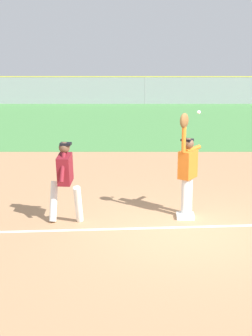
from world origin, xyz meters
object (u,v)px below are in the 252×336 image
fielder (186,166)px  parked_car_black (131,88)px  runner (64,176)px  baseball (197,112)px  parked_car_silver (191,89)px  first_base (184,216)px  parked_car_white (62,89)px

fielder → parked_car_black: fielder is taller
runner → parked_car_black: size_ratio=0.38×
fielder → baseball: baseball is taller
fielder → baseball: 1.21m
runner → baseball: (2.76, 0.25, 1.30)m
parked_car_black → runner: bearing=-98.2°
parked_car_silver → runner: bearing=-102.0°
fielder → baseball: (0.18, -0.17, 1.18)m
first_base → parked_car_black: bearing=91.8°
first_base → baseball: bearing=-7.9°
first_base → fielder: 1.09m
fielder → parked_car_black: bearing=-54.3°
parked_car_black → parked_car_silver: bearing=-17.1°
parked_car_white → parked_car_silver: (9.00, -0.01, 0.00)m
fielder → runner: (-2.58, -0.42, -0.12)m
parked_car_silver → baseball: bearing=-96.2°
first_base → parked_car_black: (-0.81, 26.51, 0.63)m
baseball → parked_car_silver: baseball is taller
first_base → parked_car_white: size_ratio=0.08×
fielder → parked_car_white: (-5.68, 25.45, -0.45)m
runner → fielder: bearing=14.4°
runner → parked_car_black: runner is taller
parked_car_white → parked_car_silver: 9.00m
fielder → parked_car_silver: bearing=-63.6°
fielder → parked_car_silver: fielder is taller
parked_car_white → parked_car_black: 4.92m
parked_car_white → parked_car_silver: bearing=3.7°
baseball → parked_car_silver: size_ratio=0.02×
first_base → parked_car_silver: (3.35, 25.58, 0.63)m
first_base → fielder: fielder is taller
fielder → parked_car_silver: 25.65m
parked_car_white → parked_car_black: size_ratio=1.00×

